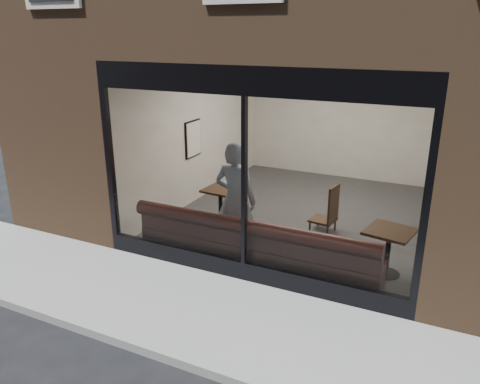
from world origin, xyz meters
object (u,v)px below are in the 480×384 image
at_px(banquette, 255,255).
at_px(cafe_table_left, 220,190).
at_px(cafe_table_right, 390,231).
at_px(cafe_chair_right, 323,220).
at_px(person, 235,200).

relative_size(banquette, cafe_table_left, 6.75).
relative_size(cafe_table_right, cafe_chair_right, 1.54).
bearing_deg(cafe_chair_right, cafe_table_left, 24.50).
distance_m(person, cafe_chair_right, 2.05).
height_order(person, cafe_chair_right, person).
bearing_deg(cafe_chair_right, cafe_table_right, 146.66).
xyz_separation_m(person, cafe_chair_right, (1.07, 1.58, -0.75)).
bearing_deg(cafe_table_left, cafe_table_right, -11.02).
xyz_separation_m(person, cafe_table_right, (2.43, 0.39, -0.25)).
relative_size(cafe_table_left, cafe_chair_right, 1.35).
bearing_deg(person, cafe_table_left, -51.25).
bearing_deg(cafe_table_right, cafe_chair_right, 138.75).
distance_m(banquette, cafe_table_right, 2.12).
bearing_deg(cafe_table_right, cafe_table_left, 168.98).
relative_size(person, cafe_chair_right, 4.50).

